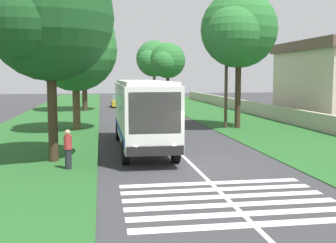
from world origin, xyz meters
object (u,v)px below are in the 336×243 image
(roadside_tree_left_0, at_px, (82,40))
(trailing_car_1, at_px, (155,105))
(utility_pole, at_px, (226,74))
(pedestrian, at_px, (68,149))
(roadside_tree_right_1, at_px, (237,31))
(roadside_tree_right_0, at_px, (167,62))
(coach_bus, at_px, (142,110))
(roadside_tree_left_2, at_px, (72,52))
(trailing_car_0, at_px, (162,109))
(roadside_tree_right_2, at_px, (153,60))
(roadside_building, at_px, (336,80))
(trailing_car_2, at_px, (119,102))
(roadside_tree_left_1, at_px, (48,21))

(roadside_tree_left_0, bearing_deg, trailing_car_1, -101.18)
(utility_pole, distance_m, pedestrian, 17.12)
(roadside_tree_right_1, bearing_deg, utility_pole, 74.46)
(roadside_tree_right_0, height_order, utility_pole, roadside_tree_right_0)
(coach_bus, distance_m, roadside_tree_left_2, 10.28)
(roadside_tree_left_0, bearing_deg, trailing_car_0, -129.52)
(pedestrian, bearing_deg, trailing_car_1, -14.28)
(roadside_tree_right_1, xyz_separation_m, utility_pole, (0.20, 0.72, -3.18))
(roadside_tree_left_2, bearing_deg, roadside_tree_right_2, -13.49)
(roadside_tree_left_2, bearing_deg, pedestrian, -177.56)
(utility_pole, relative_size, pedestrian, 4.63)
(roadside_tree_left_0, xyz_separation_m, roadside_building, (-13.43, -23.03, -4.42))
(trailing_car_2, relative_size, roadside_tree_left_0, 0.37)
(roadside_tree_right_0, height_order, roadside_tree_right_2, roadside_tree_right_2)
(coach_bus, bearing_deg, trailing_car_2, -0.11)
(trailing_car_0, relative_size, roadside_tree_right_0, 0.49)
(trailing_car_1, relative_size, roadside_tree_right_1, 0.42)
(coach_bus, xyz_separation_m, roadside_tree_right_2, (59.01, -7.88, 4.95))
(roadside_tree_left_1, height_order, utility_pole, roadside_tree_left_1)
(roadside_tree_right_0, relative_size, pedestrian, 5.16)
(trailing_car_0, height_order, roadside_building, roadside_building)
(roadside_building, bearing_deg, roadside_tree_right_1, 113.47)
(roadside_tree_left_0, xyz_separation_m, utility_pole, (-17.98, -11.37, -3.91))
(roadside_tree_right_2, distance_m, pedestrian, 65.04)
(trailing_car_1, distance_m, roadside_tree_right_2, 35.25)
(roadside_tree_right_2, bearing_deg, roadside_building, -166.67)
(roadside_tree_left_0, distance_m, roadside_tree_right_0, 16.58)
(roadside_tree_right_2, bearing_deg, trailing_car_0, 174.21)
(trailing_car_0, bearing_deg, roadside_tree_left_1, 159.29)
(trailing_car_2, distance_m, roadside_tree_left_1, 35.65)
(roadside_tree_right_1, relative_size, pedestrian, 6.08)
(trailing_car_1, bearing_deg, trailing_car_0, -179.44)
(roadside_tree_left_1, bearing_deg, roadside_building, -56.51)
(trailing_car_1, relative_size, roadside_building, 0.36)
(coach_bus, relative_size, roadside_tree_left_2, 1.25)
(roadside_tree_left_2, height_order, roadside_tree_right_1, roadside_tree_right_1)
(trailing_car_0, xyz_separation_m, pedestrian, (-24.21, 7.50, 0.24))
(coach_bus, bearing_deg, roadside_tree_right_0, -10.81)
(trailing_car_0, distance_m, utility_pole, 12.29)
(coach_bus, relative_size, trailing_car_2, 2.60)
(roadside_tree_left_0, bearing_deg, trailing_car_2, -35.41)
(trailing_car_0, xyz_separation_m, trailing_car_2, (12.64, 3.81, 0.00))
(roadside_tree_left_1, height_order, pedestrian, roadside_tree_left_1)
(trailing_car_1, height_order, utility_pole, utility_pole)
(roadside_tree_left_0, height_order, roadside_tree_right_1, roadside_tree_left_0)
(trailing_car_1, xyz_separation_m, roadside_tree_left_2, (-15.90, 8.02, 5.07))
(trailing_car_0, bearing_deg, coach_bus, 168.76)
(trailing_car_2, bearing_deg, roadside_tree_right_0, -50.90)
(roadside_tree_right_1, bearing_deg, roadside_tree_left_1, 130.75)
(roadside_tree_right_0, height_order, pedestrian, roadside_tree_right_0)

